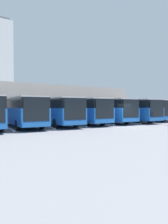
# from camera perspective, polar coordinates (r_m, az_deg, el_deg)

# --- Properties ---
(ground_plane) EXTENTS (600.00, 600.00, 0.00)m
(ground_plane) POSITION_cam_1_polar(r_m,az_deg,el_deg) (24.35, 10.37, -3.78)
(ground_plane) COLOR gray
(bus_0) EXTENTS (3.68, 11.64, 3.15)m
(bus_0) POSITION_cam_1_polar(r_m,az_deg,el_deg) (37.59, 19.00, 0.72)
(bus_0) COLOR #19519E
(bus_0) RESTS_ON ground_plane
(curb_divider_0) EXTENTS (0.81, 5.77, 0.15)m
(curb_divider_0) POSITION_cam_1_polar(r_m,az_deg,el_deg) (35.14, 19.39, -2.09)
(curb_divider_0) COLOR #9E9E99
(curb_divider_0) RESTS_ON ground_plane
(bus_1) EXTENTS (3.68, 11.64, 3.15)m
(bus_1) POSITION_cam_1_polar(r_m,az_deg,el_deg) (35.17, 14.30, 0.70)
(bus_1) COLOR #19519E
(bus_1) RESTS_ON ground_plane
(curb_divider_1) EXTENTS (0.81, 5.77, 0.15)m
(curb_divider_1) POSITION_cam_1_polar(r_m,az_deg,el_deg) (32.72, 14.36, -2.32)
(curb_divider_1) COLOR #9E9E99
(curb_divider_1) RESTS_ON ground_plane
(bus_2) EXTENTS (3.68, 11.64, 3.15)m
(bus_2) POSITION_cam_1_polar(r_m,az_deg,el_deg) (31.88, 10.95, 0.64)
(bus_2) COLOR #19519E
(bus_2) RESTS_ON ground_plane
(curb_divider_2) EXTENTS (0.81, 5.77, 0.15)m
(curb_divider_2) POSITION_cam_1_polar(r_m,az_deg,el_deg) (29.43, 10.74, -2.72)
(curb_divider_2) COLOR #9E9E99
(curb_divider_2) RESTS_ON ground_plane
(bus_3) EXTENTS (3.68, 11.64, 3.15)m
(bus_3) POSITION_cam_1_polar(r_m,az_deg,el_deg) (29.82, 5.00, 0.61)
(bus_3) COLOR #19519E
(bus_3) RESTS_ON ground_plane
(curb_divider_3) EXTENTS (0.81, 5.77, 0.15)m
(curb_divider_3) POSITION_cam_1_polar(r_m,az_deg,el_deg) (27.40, 4.24, -3.01)
(curb_divider_3) COLOR #9E9E99
(curb_divider_3) RESTS_ON ground_plane
(bus_4) EXTENTS (3.68, 11.64, 3.15)m
(bus_4) POSITION_cam_1_polar(r_m,az_deg,el_deg) (27.71, -1.19, 0.54)
(bus_4) COLOR #19519E
(bus_4) RESTS_ON ground_plane
(curb_divider_4) EXTENTS (0.81, 5.77, 0.15)m
(curb_divider_4) POSITION_cam_1_polar(r_m,az_deg,el_deg) (25.36, -2.61, -3.37)
(curb_divider_4) COLOR #9E9E99
(curb_divider_4) RESTS_ON ground_plane
(bus_5) EXTENTS (3.68, 11.64, 3.15)m
(bus_5) POSITION_cam_1_polar(r_m,az_deg,el_deg) (25.69, -7.99, 0.45)
(bus_5) COLOR #19519E
(bus_5) RESTS_ON ground_plane
(curb_divider_5) EXTENTS (0.81, 5.77, 0.15)m
(curb_divider_5) POSITION_cam_1_polar(r_m,az_deg,el_deg) (23.45, -10.21, -3.79)
(curb_divider_5) COLOR #9E9E99
(curb_divider_5) RESTS_ON ground_plane
(bus_6) EXTENTS (3.68, 11.64, 3.15)m
(bus_6) POSITION_cam_1_polar(r_m,az_deg,el_deg) (24.46, -16.10, 0.36)
(bus_6) COLOR #19519E
(bus_6) RESTS_ON ground_plane
(curb_divider_6) EXTENTS (0.81, 5.77, 0.15)m
(curb_divider_6) POSITION_cam_1_polar(r_m,az_deg,el_deg) (22.39, -19.24, -4.10)
(curb_divider_6) COLOR #9E9E99
(curb_divider_6) RESTS_ON ground_plane
(station_building) EXTENTS (33.21, 16.42, 5.94)m
(station_building) POSITION_cam_1_polar(r_m,az_deg,el_deg) (43.54, -11.46, 2.49)
(station_building) COLOR gray
(station_building) RESTS_ON ground_plane
(office_tower) EXTENTS (15.80, 15.80, 76.04)m
(office_tower) POSITION_cam_1_polar(r_m,az_deg,el_deg) (201.53, -20.77, 11.47)
(office_tower) COLOR #ADB2B7
(office_tower) RESTS_ON ground_plane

